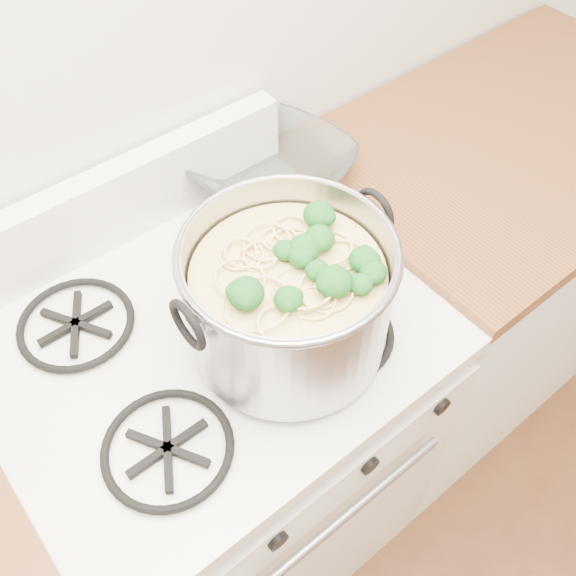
# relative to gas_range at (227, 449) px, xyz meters

# --- Properties ---
(gas_range) EXTENTS (0.76, 0.66, 0.92)m
(gas_range) POSITION_rel_gas_range_xyz_m (0.00, 0.00, 0.00)
(gas_range) COLOR white
(gas_range) RESTS_ON ground
(counter_right) EXTENTS (1.00, 0.65, 0.92)m
(counter_right) POSITION_rel_gas_range_xyz_m (0.88, 0.00, 0.02)
(counter_right) COLOR silver
(counter_right) RESTS_ON ground
(stock_pot) EXTENTS (0.37, 0.34, 0.23)m
(stock_pot) POSITION_rel_gas_range_xyz_m (0.10, -0.11, 0.59)
(stock_pot) COLOR #9998A1
(stock_pot) RESTS_ON gas_range
(spatula) EXTENTS (0.42, 0.42, 0.02)m
(spatula) POSITION_rel_gas_range_xyz_m (0.23, 0.01, 0.50)
(spatula) COLOR black
(spatula) RESTS_ON gas_range
(glass_bowl) EXTENTS (0.16, 0.16, 0.03)m
(glass_bowl) POSITION_rel_gas_range_xyz_m (0.31, 0.22, 0.50)
(glass_bowl) COLOR white
(glass_bowl) RESTS_ON gas_range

